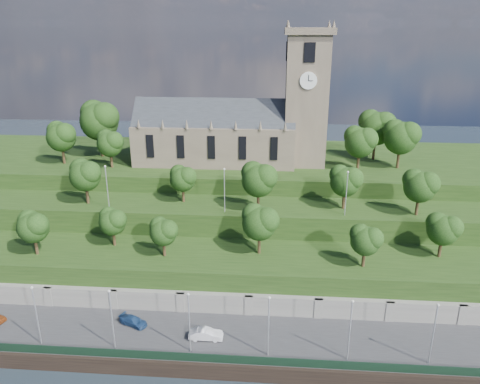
{
  "coord_description": "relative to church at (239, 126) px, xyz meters",
  "views": [
    {
      "loc": [
        8.26,
        -46.72,
        41.9
      ],
      "look_at": [
        2.28,
        30.0,
        14.12
      ],
      "focal_mm": 35.0,
      "sensor_mm": 36.0,
      "label": 1
    }
  ],
  "objects": [
    {
      "name": "church",
      "position": [
        0.0,
        0.0,
        0.0
      ],
      "size": [
        38.6,
        12.35,
        27.6
      ],
      "color": "brown",
      "rests_on": "hilltop"
    },
    {
      "name": "trees_lower",
      "position": [
        1.35,
        -27.87,
        -9.72
      ],
      "size": [
        67.54,
        8.76,
        8.01
      ],
      "color": "#322313",
      "rests_on": "embankment_lower"
    },
    {
      "name": "car_middle",
      "position": [
        -1.16,
        -40.84,
        -19.77
      ],
      "size": [
        4.58,
        1.66,
        1.5
      ],
      "primitive_type": "imported",
      "rotation": [
        0.0,
        0.0,
        1.59
      ],
      "color": "silver",
      "rests_on": "promenade"
    },
    {
      "name": "promenade",
      "position": [
        -0.79,
        -39.98,
        -21.52
      ],
      "size": [
        160.0,
        12.0,
        2.0
      ],
      "primitive_type": "cube",
      "color": "#2D2D30",
      "rests_on": "ground"
    },
    {
      "name": "retaining_wall",
      "position": [
        -0.79,
        -34.01,
        -20.02
      ],
      "size": [
        160.0,
        2.1,
        5.0
      ],
      "color": "slate",
      "rests_on": "ground"
    },
    {
      "name": "trees_upper",
      "position": [
        4.59,
        -18.0,
        -5.21
      ],
      "size": [
        62.16,
        8.06,
        8.43
      ],
      "color": "#322313",
      "rests_on": "embankment_upper"
    },
    {
      "name": "ground",
      "position": [
        -0.79,
        -45.98,
        -22.52
      ],
      "size": [
        320.0,
        320.0,
        0.0
      ],
      "primitive_type": "plane",
      "color": "#1A242A",
      "rests_on": "ground"
    },
    {
      "name": "car_right",
      "position": [
        -11.79,
        -38.53,
        -19.91
      ],
      "size": [
        4.53,
        3.27,
        1.22
      ],
      "primitive_type": "imported",
      "rotation": [
        0.0,
        0.0,
        1.15
      ],
      "color": "navy",
      "rests_on": "promenade"
    },
    {
      "name": "embankment_lower",
      "position": [
        -0.79,
        -27.98,
        -18.52
      ],
      "size": [
        160.0,
        12.0,
        8.0
      ],
      "primitive_type": "cube",
      "color": "#1D3511",
      "rests_on": "ground"
    },
    {
      "name": "trees_hilltop",
      "position": [
        -1.68,
        -0.28,
        -0.67
      ],
      "size": [
        73.76,
        15.97,
        11.9
      ],
      "color": "#322313",
      "rests_on": "hilltop"
    },
    {
      "name": "embankment_upper",
      "position": [
        -0.79,
        -16.98,
        -16.52
      ],
      "size": [
        160.0,
        10.0,
        12.0
      ],
      "primitive_type": "cube",
      "color": "#1D3511",
      "rests_on": "ground"
    },
    {
      "name": "lamp_posts_upper",
      "position": [
        -0.79,
        -19.98,
        -6.1
      ],
      "size": [
        40.36,
        0.36,
        7.64
      ],
      "color": "#B2B2B7",
      "rests_on": "embankment_upper"
    },
    {
      "name": "hilltop",
      "position": [
        -0.79,
        4.02,
        -15.02
      ],
      "size": [
        160.0,
        32.0,
        15.0
      ],
      "primitive_type": "cube",
      "color": "#1D3511",
      "rests_on": "ground"
    },
    {
      "name": "lamp_posts_promenade",
      "position": [
        -2.79,
        -43.48,
        -15.58
      ],
      "size": [
        60.36,
        0.36,
        8.64
      ],
      "color": "#B2B2B7",
      "rests_on": "promenade"
    },
    {
      "name": "fence",
      "position": [
        -0.79,
        -45.38,
        -19.92
      ],
      "size": [
        160.0,
        0.1,
        1.2
      ],
      "primitive_type": "cube",
      "color": "black",
      "rests_on": "promenade"
    },
    {
      "name": "quay_wall",
      "position": [
        -0.79,
        -46.03,
        -21.42
      ],
      "size": [
        160.0,
        0.5,
        2.2
      ],
      "primitive_type": "cube",
      "color": "black",
      "rests_on": "ground"
    }
  ]
}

